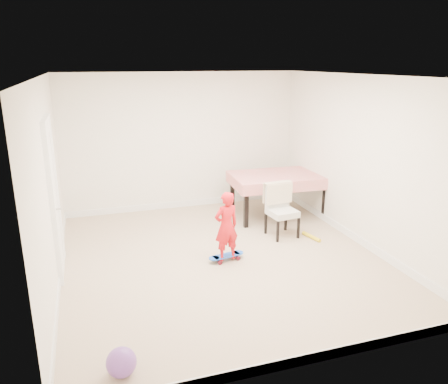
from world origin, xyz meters
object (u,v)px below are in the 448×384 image
object	(u,v)px
dining_table	(277,195)
skateboard	(226,258)
child	(226,229)
balloon	(121,362)
dining_chair	(282,211)

from	to	relation	value
dining_table	skateboard	size ratio (longest dim) A/B	3.06
dining_table	child	xyz separation A→B (m)	(-1.51, -1.58, 0.11)
skateboard	balloon	bearing A→B (deg)	-140.29
dining_table	child	distance (m)	2.19
dining_table	child	world-z (taller)	child
skateboard	dining_chair	bearing A→B (deg)	16.75
balloon	child	bearing A→B (deg)	50.03
dining_chair	child	bearing A→B (deg)	-157.75
dining_chair	skateboard	world-z (taller)	dining_chair
child	balloon	world-z (taller)	child
dining_table	balloon	bearing A→B (deg)	-128.91
dining_table	skateboard	bearing A→B (deg)	-131.37
dining_chair	child	distance (m)	1.34
dining_table	balloon	xyz separation A→B (m)	(-3.17, -3.56, -0.26)
skateboard	dining_table	bearing A→B (deg)	35.21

